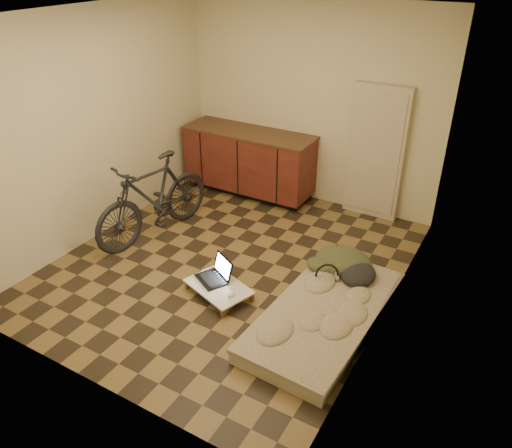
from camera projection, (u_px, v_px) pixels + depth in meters
The scene contains 10 objects.
room_shell at pixel (226, 155), 4.93m from camera, with size 3.50×4.00×2.60m.
cabinets at pixel (249, 162), 6.95m from camera, with size 1.84×0.62×0.91m.
appliance_panel at pixel (376, 153), 6.20m from camera, with size 0.70×0.10×1.70m, color beige.
bicycle at pixel (153, 194), 5.87m from camera, with size 0.50×1.70×1.10m, color black.
futon at pixel (324, 315), 4.69m from camera, with size 1.00×1.93×0.16m.
clothing_pile at pixel (347, 258), 5.15m from camera, with size 0.64×0.53×0.25m, color #394125, non-canonical shape.
headphones at pixel (327, 274), 4.97m from camera, with size 0.27×0.24×0.18m, color black, non-canonical shape.
lap_desk at pixel (219, 287), 5.05m from camera, with size 0.76×0.61×0.11m.
laptop at pixel (216, 275), 5.13m from camera, with size 0.43×0.41×0.23m.
mouse at pixel (231, 294), 4.89m from camera, with size 0.06×0.10×0.03m, color white.
Camera 1 is at (2.57, -3.86, 3.14)m, focal length 35.00 mm.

